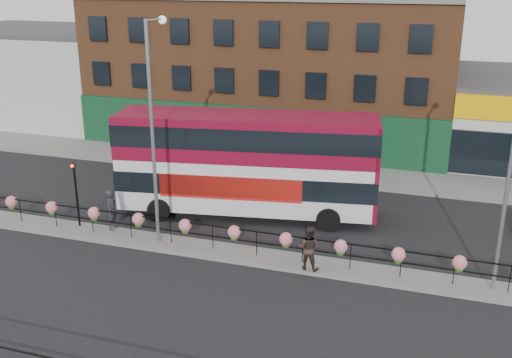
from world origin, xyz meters
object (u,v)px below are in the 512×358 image
(double_decker_bus, at_px, (248,155))
(lamp_column_west, at_px, (154,115))
(pedestrian_b, at_px, (309,248))
(pedestrian_a, at_px, (112,210))

(double_decker_bus, relative_size, lamp_column_west, 1.34)
(pedestrian_b, relative_size, lamp_column_west, 0.19)
(pedestrian_b, bearing_deg, lamp_column_west, -1.10)
(pedestrian_a, xyz_separation_m, lamp_column_west, (2.68, -0.36, 4.79))
(double_decker_bus, distance_m, lamp_column_west, 5.79)
(double_decker_bus, bearing_deg, pedestrian_a, -143.31)
(pedestrian_b, bearing_deg, double_decker_bus, -44.92)
(double_decker_bus, height_order, lamp_column_west, lamp_column_west)
(double_decker_bus, height_order, pedestrian_a, double_decker_bus)
(pedestrian_a, xyz_separation_m, pedestrian_b, (9.64, -1.05, -0.03))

